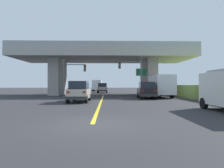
% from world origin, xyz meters
% --- Properties ---
extents(ground, '(160.00, 160.00, 0.00)m').
position_xyz_m(ground, '(0.00, 24.76, 0.00)').
color(ground, '#2B2B2D').
extents(overpass_bridge, '(28.32, 10.27, 7.95)m').
position_xyz_m(overpass_bridge, '(0.00, 24.76, 5.60)').
color(overpass_bridge, '#A8A59E').
rests_on(overpass_bridge, ground).
extents(lane_divider_stripe, '(0.20, 22.28, 0.01)m').
position_xyz_m(lane_divider_stripe, '(0.00, 11.14, 0.00)').
color(lane_divider_stripe, yellow).
rests_on(lane_divider_stripe, ground).
extents(suv_lead, '(1.91, 4.46, 2.02)m').
position_xyz_m(suv_lead, '(-2.11, 10.99, 1.01)').
color(suv_lead, '#B7B29E').
rests_on(suv_lead, ground).
extents(suv_crossing, '(2.22, 4.42, 2.02)m').
position_xyz_m(suv_crossing, '(5.37, 15.40, 1.01)').
color(suv_crossing, black).
rests_on(suv_crossing, ground).
extents(box_truck, '(2.33, 7.29, 2.89)m').
position_xyz_m(box_truck, '(7.67, 18.02, 1.55)').
color(box_truck, red).
rests_on(box_truck, ground).
extents(sedan_oncoming, '(2.05, 4.79, 2.02)m').
position_xyz_m(sedan_oncoming, '(-0.39, 32.56, 1.02)').
color(sedan_oncoming, silver).
rests_on(sedan_oncoming, ground).
extents(traffic_signal_nearside, '(3.36, 0.36, 5.73)m').
position_xyz_m(traffic_signal_nearside, '(4.40, 20.06, 3.62)').
color(traffic_signal_nearside, '#56595E').
rests_on(traffic_signal_nearside, ground).
extents(traffic_signal_farside, '(3.20, 0.36, 5.31)m').
position_xyz_m(traffic_signal_farside, '(-4.41, 19.49, 3.33)').
color(traffic_signal_farside, '#56595E').
rests_on(traffic_signal_farside, ground).
extents(highway_sign, '(1.61, 0.17, 4.41)m').
position_xyz_m(highway_sign, '(5.94, 22.55, 3.23)').
color(highway_sign, slate).
rests_on(highway_sign, ground).
extents(semi_truck_distant, '(2.33, 7.51, 2.90)m').
position_xyz_m(semi_truck_distant, '(-2.17, 45.08, 1.55)').
color(semi_truck_distant, silver).
rests_on(semi_truck_distant, ground).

